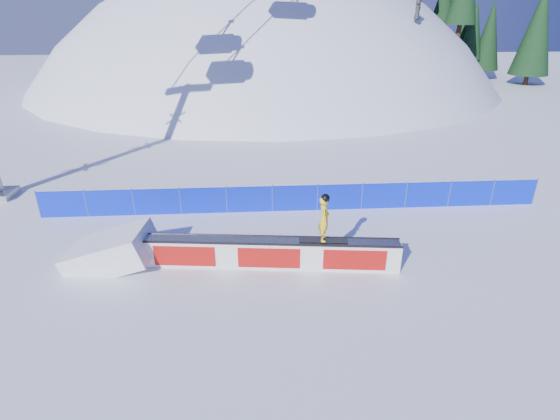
{
  "coord_description": "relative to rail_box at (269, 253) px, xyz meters",
  "views": [
    {
      "loc": [
        -1.83,
        -13.1,
        8.19
      ],
      "look_at": [
        -0.86,
        1.61,
        1.39
      ],
      "focal_mm": 28.0,
      "sensor_mm": 36.0,
      "label": 1
    }
  ],
  "objects": [
    {
      "name": "rail_box",
      "position": [
        0.0,
        0.0,
        0.0
      ],
      "size": [
        8.93,
        1.6,
        1.07
      ],
      "rotation": [
        0.0,
        0.0,
        -0.11
      ],
      "color": "white",
      "rests_on": "ground"
    },
    {
      "name": "snowboarder",
      "position": [
        1.82,
        -0.2,
        1.38
      ],
      "size": [
        1.66,
        0.63,
        1.71
      ],
      "rotation": [
        0.0,
        0.0,
        1.42
      ],
      "color": "black",
      "rests_on": "rail_box"
    },
    {
      "name": "ground",
      "position": [
        1.33,
        0.06,
        -0.53
      ],
      "size": [
        160.0,
        160.0,
        0.0
      ],
      "primitive_type": "plane",
      "color": "white",
      "rests_on": "ground"
    },
    {
      "name": "snow_hill",
      "position": [
        1.33,
        42.06,
        -18.53
      ],
      "size": [
        64.0,
        64.0,
        64.0
      ],
      "color": "white",
      "rests_on": "ground"
    },
    {
      "name": "snow_ramp",
      "position": [
        -5.54,
        0.61,
        -0.53
      ],
      "size": [
        3.25,
        2.23,
        1.91
      ],
      "primitive_type": null,
      "rotation": [
        0.0,
        -0.31,
        -0.11
      ],
      "color": "white",
      "rests_on": "ground"
    },
    {
      "name": "safety_fence",
      "position": [
        1.33,
        4.56,
        0.08
      ],
      "size": [
        22.05,
        0.05,
        1.3
      ],
      "color": "#0720E1",
      "rests_on": "ground"
    }
  ]
}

